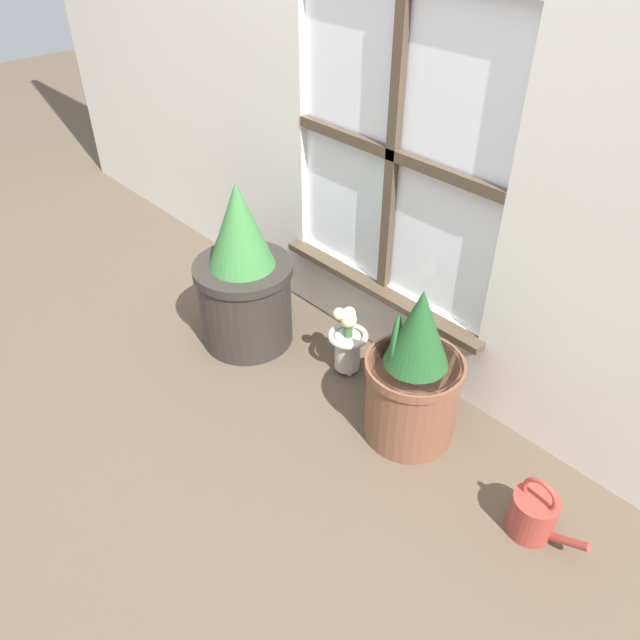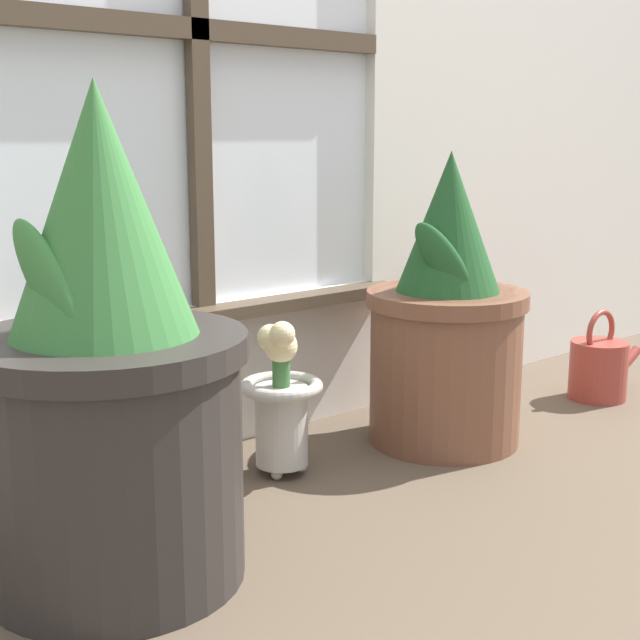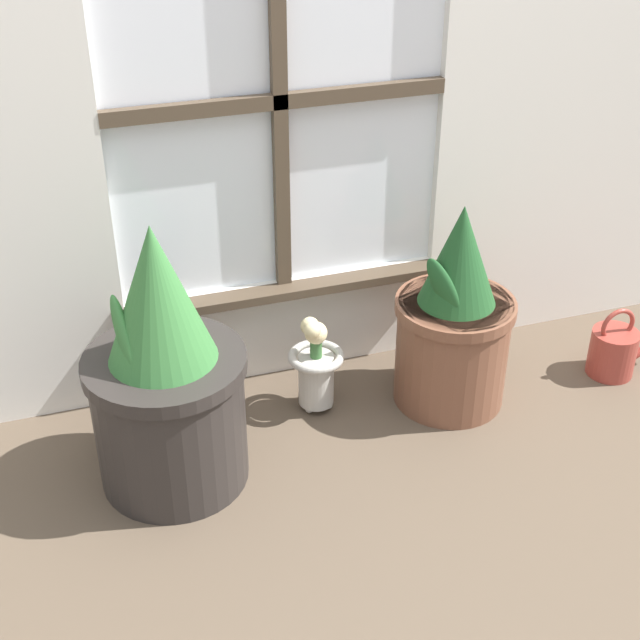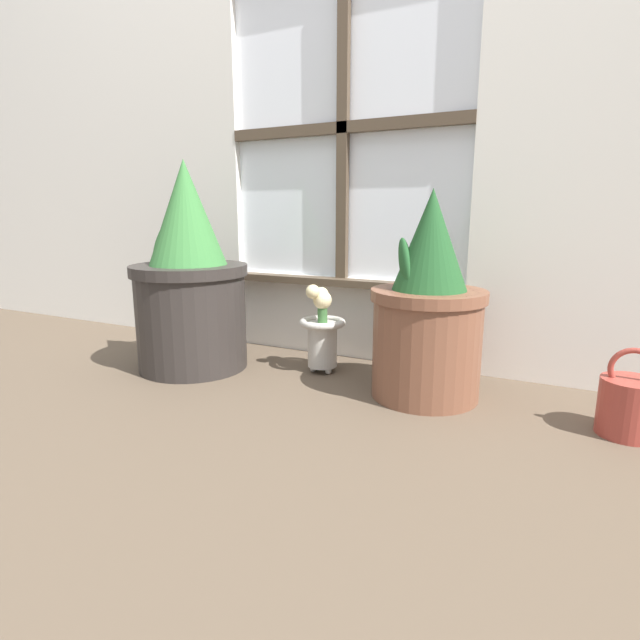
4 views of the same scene
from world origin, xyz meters
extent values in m
plane|color=brown|center=(0.00, 0.00, 0.00)|extent=(10.00, 10.00, 0.00)
cube|color=silver|center=(-1.31, 0.51, 1.25)|extent=(1.78, 0.05, 2.50)
cube|color=silver|center=(0.00, 0.51, 0.14)|extent=(0.83, 0.05, 0.27)
cube|color=white|center=(0.00, 0.53, 0.76)|extent=(0.83, 0.02, 0.97)
cube|color=#4C3D2D|center=(0.00, 0.50, 0.76)|extent=(0.04, 0.02, 0.97)
cube|color=#4C3D2D|center=(0.00, 0.50, 0.76)|extent=(0.83, 0.02, 0.04)
cube|color=#4C3D2D|center=(0.00, 0.47, 0.26)|extent=(0.89, 0.06, 0.02)
cylinder|color=#2D2826|center=(-0.37, 0.16, 0.17)|extent=(0.34, 0.34, 0.33)
cylinder|color=#2D2826|center=(-0.37, 0.16, 0.32)|extent=(0.36, 0.36, 0.03)
cylinder|color=#38281E|center=(-0.37, 0.16, 0.33)|extent=(0.31, 0.31, 0.01)
cone|color=#387538|center=(-0.37, 0.16, 0.49)|extent=(0.24, 0.24, 0.32)
ellipsoid|color=#387538|center=(-0.45, 0.15, 0.41)|extent=(0.06, 0.17, 0.18)
cylinder|color=brown|center=(0.37, 0.24, 0.15)|extent=(0.29, 0.29, 0.29)
cylinder|color=brown|center=(0.37, 0.24, 0.28)|extent=(0.30, 0.30, 0.03)
cylinder|color=#38281E|center=(0.37, 0.24, 0.29)|extent=(0.26, 0.26, 0.01)
cone|color=#1E4C23|center=(0.37, 0.24, 0.42)|extent=(0.19, 0.19, 0.26)
ellipsoid|color=#1E4C23|center=(0.32, 0.20, 0.36)|extent=(0.10, 0.14, 0.17)
sphere|color=#BCB7AD|center=(0.02, 0.34, 0.01)|extent=(0.02, 0.02, 0.02)
sphere|color=#BCB7AD|center=(0.00, 0.29, 0.01)|extent=(0.02, 0.02, 0.02)
sphere|color=#BCB7AD|center=(0.05, 0.29, 0.01)|extent=(0.02, 0.02, 0.02)
cylinder|color=#BCB7AD|center=(0.02, 0.30, 0.09)|extent=(0.09, 0.09, 0.14)
torus|color=#BCB7AD|center=(0.02, 0.30, 0.16)|extent=(0.14, 0.14, 0.02)
cylinder|color=#386633|center=(0.02, 0.30, 0.20)|extent=(0.03, 0.03, 0.08)
sphere|color=beige|center=(0.02, 0.30, 0.23)|extent=(0.06, 0.06, 0.06)
sphere|color=beige|center=(0.01, 0.32, 0.24)|extent=(0.05, 0.05, 0.05)
sphere|color=beige|center=(0.01, 0.27, 0.26)|extent=(0.04, 0.04, 0.04)
cylinder|color=#99382D|center=(0.84, 0.20, 0.07)|extent=(0.13, 0.13, 0.13)
torus|color=#99382D|center=(0.84, 0.20, 0.15)|extent=(0.10, 0.01, 0.10)
camera|label=1|loc=(1.20, -0.93, 1.51)|focal=35.00mm
camera|label=2|loc=(-0.88, -0.86, 0.58)|focal=50.00mm
camera|label=3|loc=(-0.55, -1.47, 1.41)|focal=50.00mm
camera|label=4|loc=(0.70, -1.05, 0.49)|focal=28.00mm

